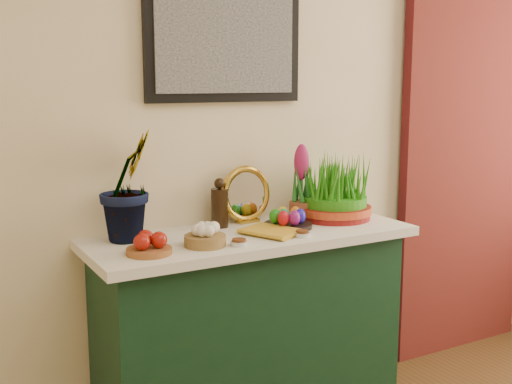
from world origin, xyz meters
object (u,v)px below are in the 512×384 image
at_px(hyacinth_green, 127,167).
at_px(book, 259,235).
at_px(wheatgrass_sabzeh, 334,192).
at_px(sideboard, 250,335).
at_px(mirror, 246,195).

height_order(hyacinth_green, book, hyacinth_green).
bearing_deg(wheatgrass_sabzeh, book, -161.86).
xyz_separation_m(sideboard, wheatgrass_sabzeh, (0.47, 0.05, 0.59)).
xyz_separation_m(hyacinth_green, mirror, (0.57, 0.06, -0.17)).
relative_size(book, wheatgrass_sabzeh, 0.66).
bearing_deg(sideboard, hyacinth_green, 165.81).
bearing_deg(sideboard, wheatgrass_sabzeh, 5.56).
distance_m(sideboard, wheatgrass_sabzeh, 0.76).
xyz_separation_m(sideboard, book, (-0.02, -0.12, 0.48)).
distance_m(mirror, wheatgrass_sabzeh, 0.41).
distance_m(hyacinth_green, book, 0.59).
height_order(mirror, book, mirror).
bearing_deg(wheatgrass_sabzeh, hyacinth_green, 175.35).
bearing_deg(wheatgrass_sabzeh, sideboard, -174.44).
distance_m(sideboard, mirror, 0.62).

